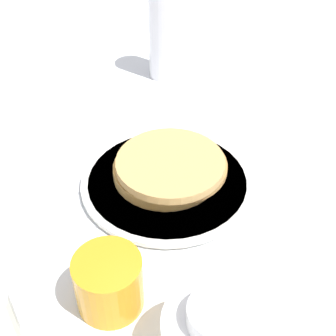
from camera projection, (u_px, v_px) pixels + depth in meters
The scene contains 5 objects.
ground_plane at pixel (173, 187), 0.73m from camera, with size 4.00×4.00×0.00m, color white.
plate at pixel (168, 181), 0.73m from camera, with size 0.27×0.27×0.01m.
pancake_stack at pixel (170, 166), 0.72m from camera, with size 0.18×0.17×0.04m.
juice_glass at pixel (109, 283), 0.55m from camera, with size 0.08×0.08×0.07m.
water_bottle_near at pixel (166, 33), 0.94m from camera, with size 0.07×0.07×0.20m.
Camera 1 is at (0.30, -0.44, 0.50)m, focal length 50.00 mm.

